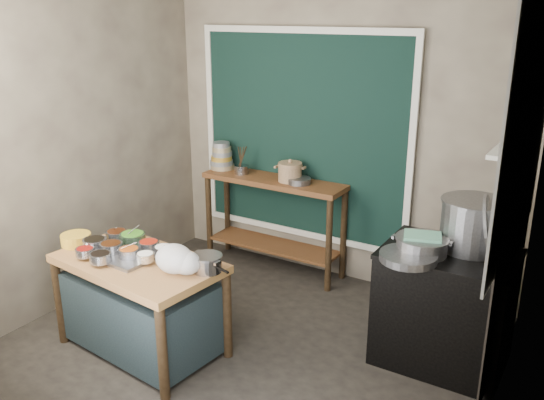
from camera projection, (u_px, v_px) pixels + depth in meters
The scene contains 30 objects.
floor at pixel (250, 343), 4.56m from camera, with size 3.50×3.00×0.02m, color #2B2621.
back_wall at pixel (337, 135), 5.34m from camera, with size 3.50×0.02×2.80m, color gray.
left_wall at pixel (78, 144), 4.99m from camera, with size 0.02×3.00×2.80m, color gray.
right_wall at pixel (506, 216), 3.25m from camera, with size 0.02×3.00×2.80m, color gray.
curtain_panel at pixel (302, 137), 5.50m from camera, with size 2.10×0.02×1.90m, color black.
curtain_frame at pixel (302, 137), 5.49m from camera, with size 2.22×0.03×2.02m, color beige, non-canonical shape.
tile_panel at pixel (528, 121), 3.56m from camera, with size 0.02×1.70×1.70m, color #B2B2AA.
soot_patch at pixel (508, 282), 4.01m from camera, with size 0.01×1.30×1.30m, color black.
wall_shelf at pixel (513, 149), 3.94m from camera, with size 0.22×0.70×0.03m, color beige.
prep_table at pixel (141, 305), 4.36m from camera, with size 1.25×0.72×0.75m, color #985F37.
back_counter at pixel (274, 224), 5.72m from camera, with size 1.45×0.40×0.95m, color #5B331A.
stove_block at pixel (444, 309), 4.20m from camera, with size 0.90×0.68×0.85m, color black.
stove_top at pixel (450, 254), 4.07m from camera, with size 0.92×0.69×0.03m, color black.
condiment_tray at pixel (123, 253), 4.33m from camera, with size 0.56×0.40×0.02m, color gray.
condiment_bowls at pixel (121, 246), 4.34m from camera, with size 0.69×0.56×0.08m.
yellow_basin at pixel (76, 239), 4.50m from camera, with size 0.23×0.23×0.09m, color gold.
saucepan at pixel (207, 263), 4.04m from camera, with size 0.22×0.22×0.12m, color gray, non-canonical shape.
plastic_bag_a at pixel (174, 259), 4.01m from camera, with size 0.28×0.24×0.21m, color white.
plastic_bag_b at pixel (186, 263), 4.00m from camera, with size 0.22×0.19×0.17m, color white.
bowl_stack at pixel (222, 157), 5.87m from camera, with size 0.25×0.25×0.28m.
utensil_cup at pixel (242, 169), 5.72m from camera, with size 0.14×0.14×0.09m, color gray.
ceramic_crock at pixel (290, 173), 5.45m from camera, with size 0.24×0.24×0.16m, color #9C7955, non-canonical shape.
wide_bowl at pixel (299, 181), 5.40m from camera, with size 0.22×0.22×0.06m, color gray.
stock_pot at pixel (473, 225), 4.05m from camera, with size 0.47×0.47×0.37m, color gray, non-canonical shape.
pot_lid at pixel (489, 227), 3.92m from camera, with size 0.45×0.45×0.02m, color gray.
steamer at pixel (422, 245), 4.01m from camera, with size 0.38×0.38×0.12m, color gray, non-canonical shape.
green_cloth at pixel (423, 236), 3.99m from camera, with size 0.25×0.19×0.02m, color #68AF95.
shallow_pan at pixel (408, 257), 3.91m from camera, with size 0.39×0.39×0.05m, color gray.
shelf_bowl_stack at pixel (513, 140), 3.85m from camera, with size 0.16×0.16×0.13m.
shelf_bowl_green at pixel (518, 139), 4.06m from camera, with size 0.12×0.12×0.04m, color gray.
Camera 1 is at (2.22, -3.30, 2.51)m, focal length 38.00 mm.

